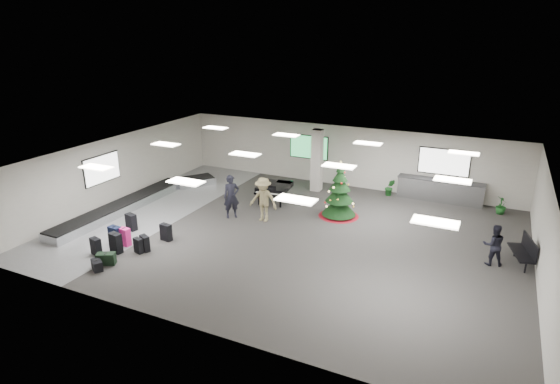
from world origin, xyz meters
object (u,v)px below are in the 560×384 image
at_px(baggage_carousel, 138,201).
at_px(pink_suitcase, 125,237).
at_px(bench, 525,250).
at_px(traveler_b, 263,200).
at_px(potted_plant_right, 501,205).
at_px(christmas_tree, 339,197).
at_px(grand_piano, 274,188).
at_px(traveler_bench, 494,245).
at_px(traveler_a, 231,197).
at_px(service_counter, 440,190).
at_px(potted_plant_left, 390,187).

height_order(baggage_carousel, pink_suitcase, pink_suitcase).
height_order(bench, traveler_b, traveler_b).
bearing_deg(traveler_b, potted_plant_right, 28.37).
relative_size(christmas_tree, grand_piano, 1.35).
bearing_deg(bench, traveler_b, 167.04).
distance_m(bench, traveler_bench, 1.14).
relative_size(traveler_b, potted_plant_right, 2.41).
bearing_deg(traveler_b, traveler_a, -171.85).
xyz_separation_m(baggage_carousel, pink_suitcase, (2.53, -3.63, 0.15)).
distance_m(christmas_tree, traveler_bench, 6.69).
bearing_deg(grand_piano, traveler_b, -80.84).
distance_m(baggage_carousel, potted_plant_right, 16.77).
xyz_separation_m(traveler_b, potted_plant_right, (9.34, 5.32, -0.57)).
xyz_separation_m(baggage_carousel, traveler_b, (6.24, 0.86, 0.77)).
bearing_deg(christmas_tree, traveler_b, -145.46).
distance_m(service_counter, potted_plant_right, 2.80).
height_order(grand_piano, potted_plant_left, grand_piano).
bearing_deg(baggage_carousel, potted_plant_right, 21.63).
relative_size(grand_piano, potted_plant_left, 2.19).
bearing_deg(bench, baggage_carousel, 169.30).
relative_size(baggage_carousel, traveler_bench, 6.36).
distance_m(grand_piano, potted_plant_left, 5.89).
distance_m(pink_suitcase, traveler_bench, 13.62).
bearing_deg(traveler_bench, bench, -172.01).
xyz_separation_m(traveler_b, potted_plant_left, (4.23, 5.61, -0.54)).
distance_m(christmas_tree, potted_plant_right, 7.39).
distance_m(traveler_bench, potted_plant_right, 5.43).
relative_size(traveler_bench, potted_plant_right, 1.88).
relative_size(christmas_tree, potted_plant_right, 3.17).
xyz_separation_m(baggage_carousel, potted_plant_right, (15.59, 6.18, 0.19)).
bearing_deg(grand_piano, christmas_tree, -12.09).
bearing_deg(pink_suitcase, potted_plant_left, 58.49).
bearing_deg(baggage_carousel, traveler_a, 7.40).
height_order(bench, traveler_bench, traveler_bench).
distance_m(traveler_b, potted_plant_left, 7.05).
distance_m(potted_plant_left, potted_plant_right, 5.11).
xyz_separation_m(traveler_a, potted_plant_left, (5.69, 5.85, -0.54)).
height_order(service_counter, potted_plant_left, service_counter).
bearing_deg(potted_plant_right, service_counter, 168.62).
relative_size(christmas_tree, bench, 1.54).
relative_size(christmas_tree, potted_plant_left, 2.96).
xyz_separation_m(pink_suitcase, traveler_b, (3.71, 4.49, 0.62)).
bearing_deg(grand_piano, potted_plant_right, 10.91).
distance_m(christmas_tree, traveler_a, 4.77).
bearing_deg(christmas_tree, traveler_a, -152.99).
distance_m(pink_suitcase, bench, 14.73).
relative_size(bench, traveler_bench, 1.09).
bearing_deg(christmas_tree, potted_plant_left, 68.68).
distance_m(traveler_a, potted_plant_right, 12.15).
bearing_deg(pink_suitcase, traveler_a, 68.70).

